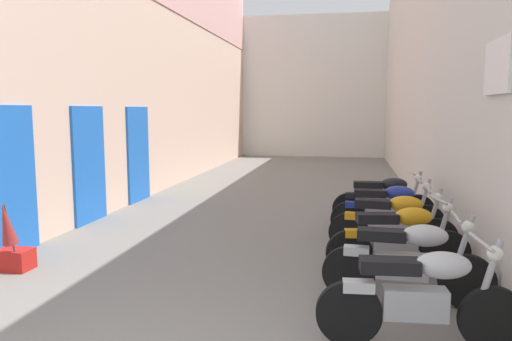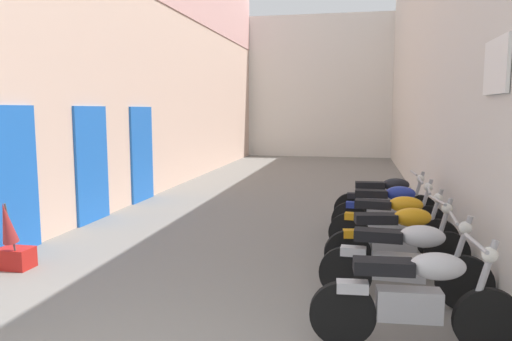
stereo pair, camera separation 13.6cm
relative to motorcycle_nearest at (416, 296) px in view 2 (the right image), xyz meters
name	(u,v)px [view 2 (the right image)]	position (x,y,z in m)	size (l,w,h in m)	color
ground_plane	(276,206)	(-2.28, 6.16, -0.50)	(35.43, 35.43, 0.00)	slate
building_left	(161,25)	(-5.69, 8.11, 3.85)	(0.45, 19.43, 8.63)	beige
building_right	(431,52)	(1.14, 8.15, 3.00)	(0.45, 19.43, 7.00)	beige
building_far_end	(320,87)	(-2.28, 18.87, 2.67)	(9.43, 2.00, 6.33)	silver
motorcycle_nearest	(416,296)	(0.00, 0.00, 0.00)	(1.85, 0.58, 1.04)	black
motorcycle_second	(405,260)	(0.00, 1.05, 0.00)	(1.85, 0.58, 1.04)	black
motorcycle_third	(398,239)	(0.00, 1.96, 0.00)	(1.84, 0.58, 1.04)	black
motorcycle_fourth	(393,223)	(0.00, 2.85, 0.00)	(1.85, 0.58, 1.04)	black
motorcycle_fifth	(389,210)	(0.00, 3.79, 0.00)	(1.85, 0.58, 1.04)	black
motorcycle_sixth	(386,200)	(0.00, 4.73, 0.00)	(1.85, 0.58, 1.04)	black
plastic_crate	(16,258)	(-5.03, 1.26, -0.36)	(0.44, 0.32, 0.28)	red
umbrella_leaning	(7,223)	(-4.95, 1.04, 0.18)	(0.20, 0.35, 0.97)	#4C4C4C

